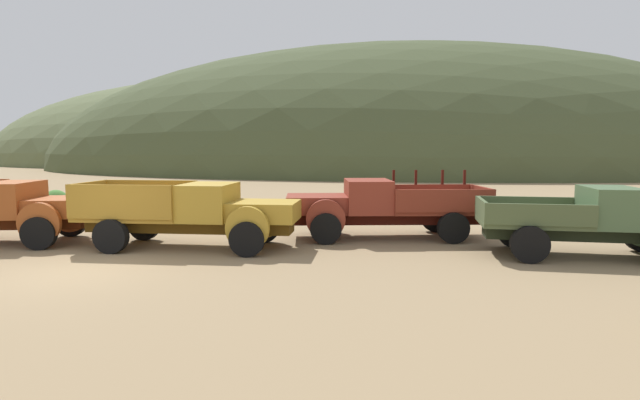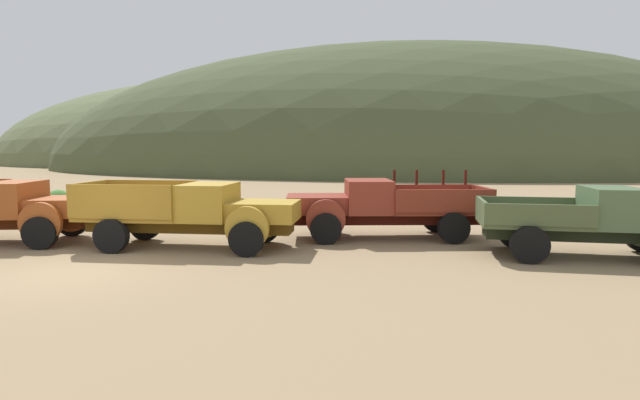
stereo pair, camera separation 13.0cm
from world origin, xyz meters
The scene contains 12 objects.
ground_plane centered at (0.00, 0.00, 0.00)m, with size 300.00×300.00×0.00m, color #937A56.
hill_distant centered at (-25.00, 82.88, 0.00)m, with size 88.19×65.42×30.40m, color #56603D.
hill_far_right centered at (6.18, 57.24, 0.00)m, with size 94.21×50.39×31.82m, color #424C2D.
truck_oxide_orange centered at (-4.21, 2.96, 1.01)m, with size 5.97×3.45×1.91m.
truck_mustard centered at (1.96, 3.18, 1.02)m, with size 6.41×2.54×1.91m.
truck_rust_red centered at (6.70, 5.65, 1.00)m, with size 6.65×3.32×2.16m.
truck_weathered_green centered at (13.04, 3.60, 0.99)m, with size 5.68×2.48×1.89m.
bush_between_trucks centered at (-5.39, 10.04, 0.24)m, with size 1.14×0.85×0.98m.
bush_near_barrel centered at (-3.44, 8.94, 0.26)m, with size 1.20×1.15×1.05m.
bush_front_left centered at (8.45, 9.93, 0.20)m, with size 1.01×0.86×0.78m.
bush_back_edge centered at (2.93, 7.99, 0.19)m, with size 0.95×1.02×0.78m.
bush_lone_scrub centered at (-7.53, 9.73, 0.35)m, with size 1.30×1.21×1.35m.
Camera 1 is at (7.58, -10.73, 2.94)m, focal length 28.47 mm.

